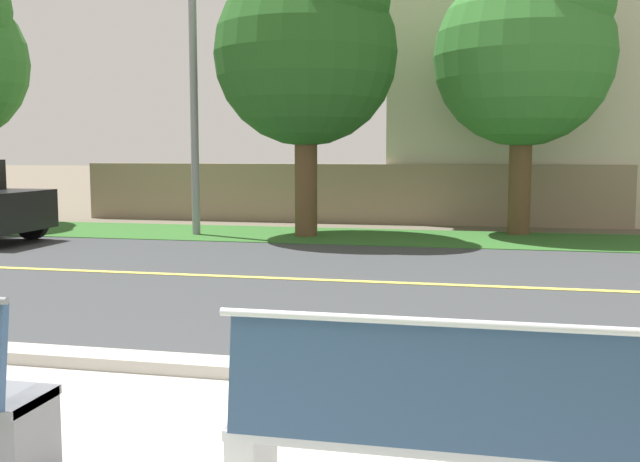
{
  "coord_description": "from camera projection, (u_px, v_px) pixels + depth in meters",
  "views": [
    {
      "loc": [
        1.64,
        -2.76,
        1.69
      ],
      "look_at": [
        0.28,
        3.44,
        1.0
      ],
      "focal_mm": 40.93,
      "sensor_mm": 36.0,
      "label": 1
    }
  ],
  "objects": [
    {
      "name": "ground_plane",
      "position": [
        367.0,
        264.0,
        10.98
      ],
      "size": [
        140.0,
        140.0,
        0.0
      ],
      "primitive_type": "plane",
      "color": "#665B4C"
    },
    {
      "name": "curb_edge",
      "position": [
        253.0,
        370.0,
        5.49
      ],
      "size": [
        44.0,
        0.3,
        0.11
      ],
      "primitive_type": "cube",
      "color": "#ADA89E",
      "rests_on": "ground_plane"
    },
    {
      "name": "road_centre_line",
      "position": [
        349.0,
        281.0,
        9.52
      ],
      "size": [
        48.0,
        0.14,
        0.01
      ],
      "primitive_type": "cube",
      "color": "#E0CC4C",
      "rests_on": "ground_plane"
    },
    {
      "name": "house_across_street",
      "position": [
        634.0,
        90.0,
        18.66
      ],
      "size": [
        12.88,
        6.91,
        6.41
      ],
      "color": "beige",
      "rests_on": "ground_plane"
    },
    {
      "name": "bench_right",
      "position": [
        440.0,
        434.0,
        3.2
      ],
      "size": [
        1.91,
        0.48,
        1.01
      ],
      "color": "silver",
      "rests_on": "ground_plane"
    },
    {
      "name": "shade_tree_left",
      "position": [
        311.0,
        40.0,
        14.08
      ],
      "size": [
        3.59,
        3.59,
        5.93
      ],
      "color": "brown",
      "rests_on": "ground_plane"
    },
    {
      "name": "shade_tree_centre",
      "position": [
        530.0,
        43.0,
        14.43
      ],
      "size": [
        3.58,
        3.58,
        5.91
      ],
      "color": "brown",
      "rests_on": "ground_plane"
    },
    {
      "name": "streetlamp",
      "position": [
        196.0,
        25.0,
        14.59
      ],
      "size": [
        0.24,
        2.1,
        7.4
      ],
      "color": "gray",
      "rests_on": "ground_plane"
    },
    {
      "name": "street_asphalt",
      "position": [
        349.0,
        281.0,
        9.52
      ],
      "size": [
        52.0,
        8.0,
        0.01
      ],
      "primitive_type": "cube",
      "color": "#383A3D",
      "rests_on": "ground_plane"
    },
    {
      "name": "garden_wall",
      "position": [
        343.0,
        193.0,
        17.32
      ],
      "size": [
        13.0,
        0.36,
        1.4
      ],
      "primitive_type": "cube",
      "color": "gray",
      "rests_on": "ground_plane"
    },
    {
      "name": "far_verge_grass",
      "position": [
        394.0,
        237.0,
        14.4
      ],
      "size": [
        48.0,
        2.8,
        0.02
      ],
      "primitive_type": "cube",
      "color": "#2D6026",
      "rests_on": "ground_plane"
    }
  ]
}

